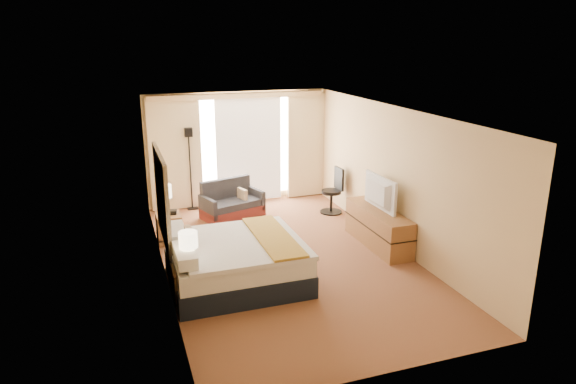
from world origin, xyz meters
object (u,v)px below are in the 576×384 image
object	(u,v)px
loveseat	(232,205)
lamp_right	(164,192)
media_dresser	(378,227)
floor_lamp	(189,152)
desk_chair	(334,193)
bed	(236,261)
nightstand_left	(189,285)
television	(375,193)
nightstand_right	(169,228)
lamp_left	(188,240)

from	to	relation	value
loveseat	lamp_right	size ratio (longest dim) A/B	2.40
media_dresser	lamp_right	distance (m)	4.06
floor_lamp	desk_chair	world-z (taller)	floor_lamp
lamp_right	bed	bearing A→B (deg)	-67.22
nightstand_left	floor_lamp	world-z (taller)	floor_lamp
media_dresser	floor_lamp	distance (m)	4.55
floor_lamp	desk_chair	xyz separation A→B (m)	(2.95, -1.29, -0.87)
loveseat	bed	bearing A→B (deg)	-119.29
loveseat	floor_lamp	xyz separation A→B (m)	(-0.74, 0.81, 1.05)
desk_chair	television	xyz separation A→B (m)	(-0.02, -1.92, 0.56)
nightstand_left	loveseat	bearing A→B (deg)	67.55
television	nightstand_left	bearing A→B (deg)	106.37
nightstand_right	desk_chair	bearing A→B (deg)	8.72
nightstand_right	television	size ratio (longest dim) A/B	0.51
lamp_right	nightstand_left	bearing A→B (deg)	-88.80
lamp_left	loveseat	bearing A→B (deg)	68.15
media_dresser	loveseat	distance (m)	3.35
nightstand_right	loveseat	world-z (taller)	loveseat
lamp_left	television	distance (m)	3.81
media_dresser	lamp_left	world-z (taller)	lamp_left
floor_lamp	television	size ratio (longest dim) A/B	1.74
floor_lamp	nightstand_right	bearing A→B (deg)	-111.27
media_dresser	desk_chair	xyz separation A→B (m)	(-0.03, 2.01, 0.10)
loveseat	lamp_left	size ratio (longest dim) A/B	2.51
lamp_right	television	bearing A→B (deg)	-19.46
loveseat	floor_lamp	bearing A→B (deg)	114.83
bed	lamp_left	bearing A→B (deg)	-150.98
loveseat	lamp_left	bearing A→B (deg)	-129.40
desk_chair	media_dresser	bearing A→B (deg)	-91.09
nightstand_left	bed	world-z (taller)	bed
loveseat	media_dresser	bearing A→B (deg)	-65.56
bed	loveseat	size ratio (longest dim) A/B	1.43
bed	lamp_right	xyz separation A→B (m)	(-0.86, 2.05, 0.65)
lamp_right	nightstand_right	bearing A→B (deg)	45.14
floor_lamp	television	xyz separation A→B (m)	(2.93, -3.21, -0.31)
nightstand_left	television	xyz separation A→B (m)	(3.65, 1.14, 0.73)
media_dresser	bed	size ratio (longest dim) A/B	0.87
lamp_right	floor_lamp	bearing A→B (deg)	67.92
lamp_left	television	xyz separation A→B (m)	(3.62, 1.17, 0.02)
nightstand_left	media_dresser	size ratio (longest dim) A/B	0.31
lamp_left	television	world-z (taller)	television
desk_chair	lamp_right	size ratio (longest dim) A/B	1.70
bed	floor_lamp	distance (m)	4.06
nightstand_right	lamp_left	size ratio (longest dim) A/B	0.96
nightstand_left	desk_chair	size ratio (longest dim) A/B	0.54
bed	desk_chair	bearing A→B (deg)	42.91
lamp_left	lamp_right	world-z (taller)	lamp_right
media_dresser	television	xyz separation A→B (m)	(-0.05, 0.09, 0.66)
lamp_left	nightstand_left	bearing A→B (deg)	132.72
media_dresser	lamp_left	size ratio (longest dim) A/B	3.14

